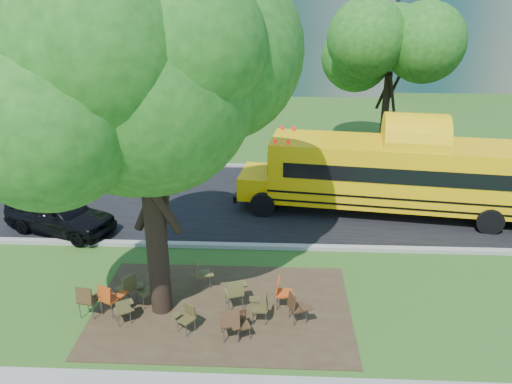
{
  "coord_description": "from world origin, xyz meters",
  "views": [
    {
      "loc": [
        2.44,
        -11.89,
        8.25
      ],
      "look_at": [
        1.72,
        4.05,
        1.63
      ],
      "focal_mm": 35.0,
      "sensor_mm": 36.0,
      "label": 1
    }
  ],
  "objects_px": {
    "chair_12": "(282,291)",
    "black_car": "(60,214)",
    "school_bus": "(407,174)",
    "chair_9": "(148,288)",
    "chair_5": "(240,322)",
    "chair_11": "(235,291)",
    "chair_0": "(88,298)",
    "chair_10": "(202,272)",
    "chair_4": "(231,320)",
    "chair_8": "(128,285)",
    "chair_6": "(261,305)",
    "chair_7": "(296,305)",
    "main_tree": "(146,114)",
    "chair_3": "(186,315)",
    "bg_car_red": "(0,166)",
    "chair_2": "(123,308)",
    "chair_1": "(110,297)"
  },
  "relations": [
    {
      "from": "chair_11",
      "to": "main_tree",
      "type": "bearing_deg",
      "value": 163.73
    },
    {
      "from": "chair_10",
      "to": "main_tree",
      "type": "bearing_deg",
      "value": -52.56
    },
    {
      "from": "black_car",
      "to": "bg_car_red",
      "type": "height_order",
      "value": "bg_car_red"
    },
    {
      "from": "chair_3",
      "to": "bg_car_red",
      "type": "height_order",
      "value": "bg_car_red"
    },
    {
      "from": "chair_2",
      "to": "chair_6",
      "type": "height_order",
      "value": "chair_6"
    },
    {
      "from": "chair_3",
      "to": "black_car",
      "type": "xyz_separation_m",
      "value": [
        -5.5,
        5.41,
        0.21
      ]
    },
    {
      "from": "main_tree",
      "to": "chair_0",
      "type": "height_order",
      "value": "main_tree"
    },
    {
      "from": "chair_9",
      "to": "chair_12",
      "type": "xyz_separation_m",
      "value": [
        3.71,
        -0.01,
        0.03
      ]
    },
    {
      "from": "chair_2",
      "to": "chair_10",
      "type": "relative_size",
      "value": 0.93
    },
    {
      "from": "school_bus",
      "to": "chair_12",
      "type": "bearing_deg",
      "value": -118.98
    },
    {
      "from": "chair_1",
      "to": "chair_4",
      "type": "distance_m",
      "value": 3.43
    },
    {
      "from": "school_bus",
      "to": "chair_3",
      "type": "xyz_separation_m",
      "value": [
        -7.14,
        -7.5,
        -1.17
      ]
    },
    {
      "from": "chair_0",
      "to": "chair_2",
      "type": "bearing_deg",
      "value": -4.35
    },
    {
      "from": "chair_3",
      "to": "chair_12",
      "type": "bearing_deg",
      "value": -119.77
    },
    {
      "from": "chair_10",
      "to": "chair_12",
      "type": "relative_size",
      "value": 0.94
    },
    {
      "from": "chair_4",
      "to": "chair_11",
      "type": "relative_size",
      "value": 0.98
    },
    {
      "from": "chair_9",
      "to": "chair_12",
      "type": "bearing_deg",
      "value": -125.53
    },
    {
      "from": "chair_6",
      "to": "chair_9",
      "type": "distance_m",
      "value": 3.23
    },
    {
      "from": "school_bus",
      "to": "chair_12",
      "type": "height_order",
      "value": "school_bus"
    },
    {
      "from": "chair_12",
      "to": "black_car",
      "type": "distance_m",
      "value": 9.03
    },
    {
      "from": "chair_4",
      "to": "chair_10",
      "type": "height_order",
      "value": "chair_4"
    },
    {
      "from": "chair_4",
      "to": "chair_9",
      "type": "bearing_deg",
      "value": 135.62
    },
    {
      "from": "chair_0",
      "to": "chair_9",
      "type": "relative_size",
      "value": 1.13
    },
    {
      "from": "chair_6",
      "to": "chair_10",
      "type": "distance_m",
      "value": 2.36
    },
    {
      "from": "chair_8",
      "to": "chair_9",
      "type": "distance_m",
      "value": 0.57
    },
    {
      "from": "chair_2",
      "to": "chair_8",
      "type": "distance_m",
      "value": 0.96
    },
    {
      "from": "main_tree",
      "to": "chair_7",
      "type": "xyz_separation_m",
      "value": [
        3.65,
        -0.42,
        -4.92
      ]
    },
    {
      "from": "chair_5",
      "to": "black_car",
      "type": "height_order",
      "value": "black_car"
    },
    {
      "from": "chair_7",
      "to": "chair_9",
      "type": "relative_size",
      "value": 1.03
    },
    {
      "from": "school_bus",
      "to": "chair_1",
      "type": "distance_m",
      "value": 11.63
    },
    {
      "from": "school_bus",
      "to": "chair_10",
      "type": "height_order",
      "value": "school_bus"
    },
    {
      "from": "chair_12",
      "to": "chair_11",
      "type": "bearing_deg",
      "value": -80.8
    },
    {
      "from": "chair_11",
      "to": "bg_car_red",
      "type": "xyz_separation_m",
      "value": [
        -11.42,
        9.24,
        0.14
      ]
    },
    {
      "from": "chair_1",
      "to": "chair_7",
      "type": "relative_size",
      "value": 1.08
    },
    {
      "from": "main_tree",
      "to": "school_bus",
      "type": "height_order",
      "value": "main_tree"
    },
    {
      "from": "chair_9",
      "to": "bg_car_red",
      "type": "relative_size",
      "value": 0.16
    },
    {
      "from": "chair_5",
      "to": "chair_11",
      "type": "bearing_deg",
      "value": -102.77
    },
    {
      "from": "chair_5",
      "to": "bg_car_red",
      "type": "relative_size",
      "value": 0.14
    },
    {
      "from": "chair_7",
      "to": "chair_10",
      "type": "relative_size",
      "value": 1.04
    },
    {
      "from": "chair_11",
      "to": "bg_car_red",
      "type": "bearing_deg",
      "value": 121.82
    },
    {
      "from": "chair_0",
      "to": "chair_6",
      "type": "height_order",
      "value": "chair_0"
    },
    {
      "from": "chair_2",
      "to": "chair_3",
      "type": "relative_size",
      "value": 1.0
    },
    {
      "from": "chair_0",
      "to": "chair_10",
      "type": "distance_m",
      "value": 3.19
    },
    {
      "from": "chair_6",
      "to": "chair_7",
      "type": "bearing_deg",
      "value": -91.72
    },
    {
      "from": "chair_5",
      "to": "chair_8",
      "type": "height_order",
      "value": "chair_8"
    },
    {
      "from": "chair_1",
      "to": "chair_11",
      "type": "height_order",
      "value": "chair_11"
    },
    {
      "from": "chair_8",
      "to": "bg_car_red",
      "type": "height_order",
      "value": "bg_car_red"
    },
    {
      "from": "chair_0",
      "to": "chair_6",
      "type": "distance_m",
      "value": 4.59
    },
    {
      "from": "school_bus",
      "to": "chair_9",
      "type": "distance_m",
      "value": 10.61
    },
    {
      "from": "chair_9",
      "to": "chair_11",
      "type": "relative_size",
      "value": 0.89
    }
  ]
}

